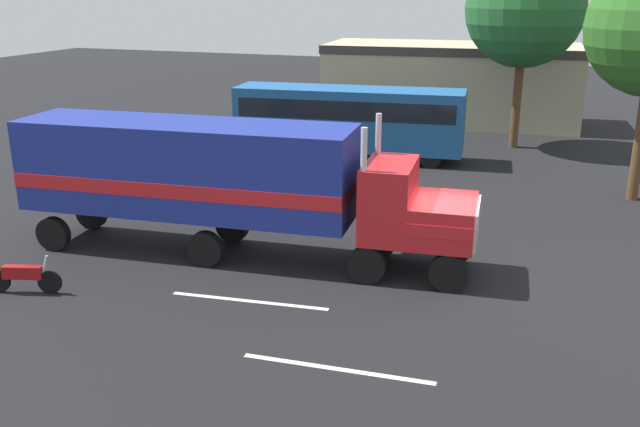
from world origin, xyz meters
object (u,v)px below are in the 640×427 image
Objects in this scene: tree_center at (525,8)px; semi_truck at (220,177)px; parked_car at (138,153)px; person_bystander at (226,196)px; parked_bus at (349,116)px; motorcycle at (24,277)px.

semi_truck is at bearing -111.18° from tree_center.
tree_center is at bearing 68.82° from semi_truck.
tree_center reaches higher than parked_car.
person_bystander is 8.64m from parked_car.
parked_bus is at bearing 33.97° from parked_car.
semi_truck is at bearing -43.48° from parked_car.
parked_bus is at bearing 90.58° from semi_truck.
person_bystander is 0.80× the size of motorcycle.
semi_truck is 20.64m from tree_center.
person_bystander is at bearing -35.42° from parked_car.
person_bystander is at bearing -118.85° from tree_center.
motorcycle is (-2.39, -7.53, -0.41)m from person_bystander.
parked_bus is (1.27, 10.61, 1.17)m from person_bystander.
person_bystander is 7.91m from motorcycle.
parked_bus is at bearing 83.15° from person_bystander.
tree_center is (7.42, 5.17, 4.94)m from parked_bus.
tree_center reaches higher than motorcycle.
semi_truck is at bearing -89.42° from parked_bus.
semi_truck is 1.44× the size of tree_center.
parked_car is (-8.31, -5.60, -1.26)m from parked_bus.
person_bystander is at bearing 115.15° from semi_truck.
person_bystander is at bearing -96.85° from parked_bus.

